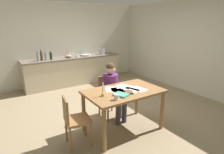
% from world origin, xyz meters
% --- Properties ---
extents(ground_plane, '(5.20, 5.20, 0.04)m').
position_xyz_m(ground_plane, '(0.00, 0.00, -0.02)').
color(ground_plane, '#937F60').
extents(wall_back, '(5.20, 0.12, 2.60)m').
position_xyz_m(wall_back, '(0.00, 2.60, 1.30)').
color(wall_back, beige).
rests_on(wall_back, ground).
extents(wall_right, '(0.12, 5.20, 2.60)m').
position_xyz_m(wall_right, '(2.60, 0.00, 1.30)').
color(wall_right, beige).
rests_on(wall_right, ground).
extents(kitchen_counter, '(3.15, 0.64, 0.90)m').
position_xyz_m(kitchen_counter, '(0.00, 2.24, 0.45)').
color(kitchen_counter, beige).
rests_on(kitchen_counter, ground).
extents(dining_table, '(1.40, 0.87, 0.80)m').
position_xyz_m(dining_table, '(-0.31, -0.95, 0.68)').
color(dining_table, olive).
rests_on(dining_table, ground).
extents(chair_at_table, '(0.42, 0.42, 0.88)m').
position_xyz_m(chair_at_table, '(-0.22, -0.28, 0.49)').
color(chair_at_table, olive).
rests_on(chair_at_table, ground).
extents(person_seated, '(0.33, 0.60, 1.19)m').
position_xyz_m(person_seated, '(-0.21, -0.43, 0.68)').
color(person_seated, '#592666').
rests_on(person_seated, ground).
extents(chair_side_empty, '(0.46, 0.46, 0.86)m').
position_xyz_m(chair_side_empty, '(-1.27, -0.91, 0.48)').
color(chair_side_empty, olive).
rests_on(chair_side_empty, ground).
extents(coffee_mug, '(0.11, 0.08, 0.09)m').
position_xyz_m(coffee_mug, '(-0.66, -1.24, 0.84)').
color(coffee_mug, white).
rests_on(coffee_mug, dining_table).
extents(candlestick, '(0.06, 0.06, 0.24)m').
position_xyz_m(candlestick, '(-0.76, -0.99, 0.86)').
color(candlestick, gold).
rests_on(candlestick, dining_table).
extents(book_magazine, '(0.26, 0.29, 0.03)m').
position_xyz_m(book_magazine, '(-0.49, -1.13, 0.81)').
color(book_magazine, teal).
rests_on(book_magazine, dining_table).
extents(book_cookery, '(0.19, 0.21, 0.03)m').
position_xyz_m(book_cookery, '(-0.30, -1.10, 0.81)').
color(book_cookery, brown).
rests_on(book_cookery, dining_table).
extents(paper_letter, '(0.30, 0.35, 0.00)m').
position_xyz_m(paper_letter, '(-0.18, -1.00, 0.80)').
color(paper_letter, white).
rests_on(paper_letter, dining_table).
extents(paper_bill, '(0.30, 0.35, 0.00)m').
position_xyz_m(paper_bill, '(-0.15, -0.78, 0.80)').
color(paper_bill, white).
rests_on(paper_bill, dining_table).
extents(paper_envelope, '(0.27, 0.33, 0.00)m').
position_xyz_m(paper_envelope, '(-0.03, -1.05, 0.80)').
color(paper_envelope, white).
rests_on(paper_envelope, dining_table).
extents(paper_receipt, '(0.28, 0.34, 0.00)m').
position_xyz_m(paper_receipt, '(-0.38, -0.88, 0.80)').
color(paper_receipt, white).
rests_on(paper_receipt, dining_table).
extents(paper_notice, '(0.27, 0.34, 0.00)m').
position_xyz_m(paper_notice, '(-0.42, -0.95, 0.80)').
color(paper_notice, white).
rests_on(paper_notice, dining_table).
extents(paper_flyer, '(0.33, 0.36, 0.00)m').
position_xyz_m(paper_flyer, '(-0.46, -0.78, 0.80)').
color(paper_flyer, white).
rests_on(paper_flyer, dining_table).
extents(sink_unit, '(0.36, 0.36, 0.24)m').
position_xyz_m(sink_unit, '(0.47, 2.24, 0.92)').
color(sink_unit, '#B2B7BC').
rests_on(sink_unit, kitchen_counter).
extents(bottle_oil, '(0.08, 0.08, 0.31)m').
position_xyz_m(bottle_oil, '(-1.09, 2.16, 1.03)').
color(bottle_oil, '#8C999E').
rests_on(bottle_oil, kitchen_counter).
extents(bottle_vinegar, '(0.07, 0.07, 0.32)m').
position_xyz_m(bottle_vinegar, '(-0.98, 2.22, 1.03)').
color(bottle_vinegar, '#593319').
rests_on(bottle_vinegar, kitchen_counter).
extents(bottle_wine_red, '(0.08, 0.08, 0.28)m').
position_xyz_m(bottle_wine_red, '(-0.86, 2.18, 1.02)').
color(bottle_wine_red, '#8C999E').
rests_on(bottle_wine_red, kitchen_counter).
extents(bottle_sauce, '(0.07, 0.07, 0.25)m').
position_xyz_m(bottle_sauce, '(-0.71, 2.19, 1.00)').
color(bottle_sauce, black).
rests_on(bottle_sauce, kitchen_counter).
extents(mixing_bowl, '(0.20, 0.20, 0.09)m').
position_xyz_m(mixing_bowl, '(-0.16, 2.20, 0.95)').
color(mixing_bowl, tan).
rests_on(mixing_bowl, kitchen_counter).
extents(stovetop_kettle, '(0.18, 0.18, 0.22)m').
position_xyz_m(stovetop_kettle, '(1.09, 2.24, 1.00)').
color(stovetop_kettle, '#B7BABF').
rests_on(stovetop_kettle, kitchen_counter).
extents(wine_glass_near_sink, '(0.07, 0.07, 0.15)m').
position_xyz_m(wine_glass_near_sink, '(0.06, 2.39, 1.01)').
color(wine_glass_near_sink, silver).
rests_on(wine_glass_near_sink, kitchen_counter).
extents(wine_glass_by_kettle, '(0.07, 0.07, 0.15)m').
position_xyz_m(wine_glass_by_kettle, '(-0.05, 2.39, 1.01)').
color(wine_glass_by_kettle, silver).
rests_on(wine_glass_by_kettle, kitchen_counter).
extents(teacup_on_counter, '(0.11, 0.07, 0.11)m').
position_xyz_m(teacup_on_counter, '(0.09, 2.09, 0.95)').
color(teacup_on_counter, white).
rests_on(teacup_on_counter, kitchen_counter).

